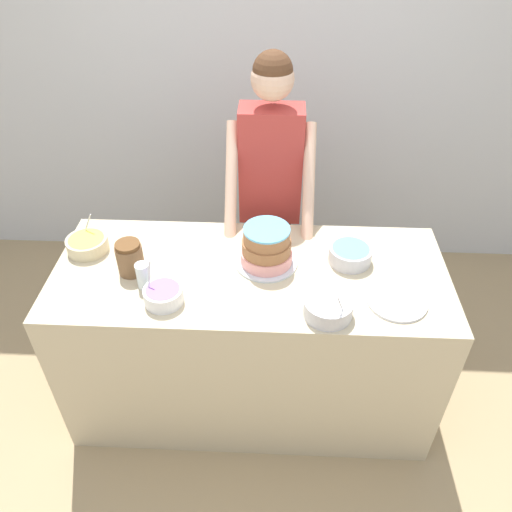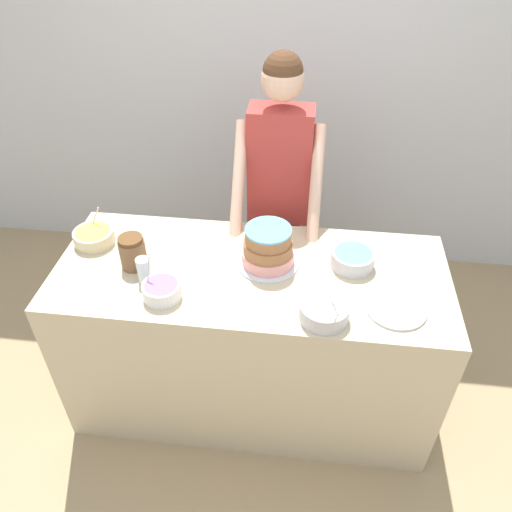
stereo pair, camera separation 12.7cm
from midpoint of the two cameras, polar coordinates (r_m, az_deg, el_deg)
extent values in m
plane|color=tan|center=(2.77, -2.40, -21.62)|extent=(14.00, 14.00, 0.00)
cube|color=silver|center=(3.32, -0.47, 19.30)|extent=(10.00, 0.05, 2.60)
cube|color=#C6B793|center=(2.61, -2.01, -9.41)|extent=(1.82, 0.75, 0.92)
cylinder|color=#2D2D38|center=(3.08, -1.11, -1.61)|extent=(0.10, 0.10, 0.83)
cylinder|color=#2D2D38|center=(3.07, 1.64, -1.69)|extent=(0.10, 0.10, 0.83)
cube|color=#B23833|center=(2.66, 0.31, 10.37)|extent=(0.33, 0.18, 0.62)
cylinder|color=beige|center=(2.53, -4.30, 8.49)|extent=(0.06, 0.39, 0.52)
cylinder|color=beige|center=(2.51, 4.61, 8.28)|extent=(0.06, 0.39, 0.52)
sphere|color=beige|center=(2.47, 0.35, 19.58)|extent=(0.21, 0.21, 0.21)
sphere|color=#51331E|center=(2.46, 0.35, 20.38)|extent=(0.19, 0.19, 0.19)
cylinder|color=silver|center=(2.33, -0.38, -0.70)|extent=(0.29, 0.29, 0.01)
cylinder|color=pink|center=(2.31, -0.38, -0.04)|extent=(0.24, 0.24, 0.06)
cylinder|color=#9E663D|center=(2.27, -0.39, 1.11)|extent=(0.23, 0.23, 0.06)
cylinder|color=#9E663D|center=(2.24, -0.40, 2.30)|extent=(0.21, 0.21, 0.06)
cylinder|color=#60B7E0|center=(2.22, -0.40, 3.02)|extent=(0.21, 0.21, 0.01)
cylinder|color=white|center=(2.16, -12.19, -4.46)|extent=(0.17, 0.17, 0.07)
cylinder|color=#9E66B7|center=(2.14, -12.30, -3.89)|extent=(0.14, 0.14, 0.01)
cylinder|color=silver|center=(2.15, -13.79, -2.93)|extent=(0.02, 0.07, 0.18)
cylinder|color=beige|center=(2.54, -20.07, 1.23)|extent=(0.20, 0.20, 0.07)
cylinder|color=#F2DB4C|center=(2.53, -20.21, 1.72)|extent=(0.17, 0.17, 0.01)
cylinder|color=silver|center=(2.57, -20.17, 3.03)|extent=(0.07, 0.02, 0.15)
cylinder|color=silver|center=(2.35, 9.18, 0.13)|extent=(0.20, 0.20, 0.08)
cylinder|color=#60B7E0|center=(2.33, 9.26, 0.75)|extent=(0.17, 0.17, 0.01)
cylinder|color=silver|center=(2.07, 6.50, -5.94)|extent=(0.20, 0.20, 0.08)
cylinder|color=white|center=(2.05, 6.56, -5.31)|extent=(0.18, 0.18, 0.01)
cylinder|color=silver|center=(2.00, 8.00, -6.00)|extent=(0.06, 0.06, 0.16)
cylinder|color=silver|center=(2.24, -14.34, -2.24)|extent=(0.06, 0.06, 0.12)
cylinder|color=silver|center=(2.20, 14.22, -5.02)|extent=(0.26, 0.26, 0.01)
cylinder|color=brown|center=(2.33, -15.70, -0.40)|extent=(0.12, 0.12, 0.14)
cylinder|color=brown|center=(2.28, -16.05, 1.16)|extent=(0.11, 0.11, 0.02)
camera|label=1|loc=(0.06, -91.66, -1.34)|focal=35.00mm
camera|label=2|loc=(0.06, 88.34, 1.34)|focal=35.00mm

